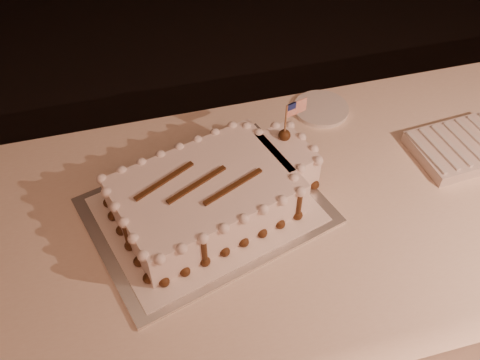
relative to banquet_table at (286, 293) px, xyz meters
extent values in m
cube|color=#F7DAC0|center=(0.00, 0.00, 0.00)|extent=(2.40, 0.80, 0.75)
cube|color=silver|center=(-0.20, 0.05, 0.38)|extent=(0.60, 0.51, 0.01)
cube|color=white|center=(-0.20, 0.05, 0.38)|extent=(0.54, 0.46, 0.00)
cube|color=white|center=(-0.20, 0.05, 0.43)|extent=(0.44, 0.35, 0.09)
cube|color=white|center=(0.01, 0.11, 0.43)|extent=(0.13, 0.17, 0.09)
sphere|color=#4D2B13|center=(-0.33, -0.12, 0.39)|extent=(0.02, 0.02, 0.02)
sphere|color=#4D2B13|center=(-0.28, -0.11, 0.39)|extent=(0.02, 0.02, 0.02)
sphere|color=#4D2B13|center=(-0.24, -0.10, 0.39)|extent=(0.02, 0.02, 0.02)
sphere|color=#4D2B13|center=(-0.19, -0.08, 0.39)|extent=(0.02, 0.02, 0.02)
sphere|color=#4D2B13|center=(-0.15, -0.07, 0.39)|extent=(0.02, 0.02, 0.02)
sphere|color=#4D2B13|center=(-0.10, -0.06, 0.39)|extent=(0.02, 0.02, 0.02)
sphere|color=#4D2B13|center=(-0.05, -0.04, 0.39)|extent=(0.02, 0.02, 0.02)
sphere|color=#4D2B13|center=(-0.01, -0.03, 0.39)|extent=(0.02, 0.02, 0.02)
sphere|color=#4D2B13|center=(-0.01, 0.01, 0.39)|extent=(0.02, 0.02, 0.02)
sphere|color=#4D2B13|center=(0.01, 0.03, 0.39)|extent=(0.02, 0.02, 0.02)
sphere|color=#4D2B13|center=(0.06, 0.05, 0.39)|extent=(0.02, 0.02, 0.02)
sphere|color=#4D2B13|center=(0.06, 0.08, 0.39)|extent=(0.02, 0.02, 0.02)
sphere|color=#4D2B13|center=(0.05, 0.13, 0.39)|extent=(0.02, 0.02, 0.02)
sphere|color=#4D2B13|center=(0.04, 0.17, 0.39)|extent=(0.02, 0.02, 0.02)
sphere|color=#4D2B13|center=(0.00, 0.18, 0.39)|extent=(0.02, 0.02, 0.02)
sphere|color=#4D2B13|center=(-0.04, 0.17, 0.39)|extent=(0.02, 0.02, 0.02)
sphere|color=#4D2B13|center=(-0.07, 0.20, 0.39)|extent=(0.02, 0.02, 0.02)
sphere|color=#4D2B13|center=(-0.10, 0.21, 0.39)|extent=(0.02, 0.02, 0.02)
sphere|color=#4D2B13|center=(-0.14, 0.20, 0.39)|extent=(0.02, 0.02, 0.02)
sphere|color=#4D2B13|center=(-0.19, 0.18, 0.39)|extent=(0.02, 0.02, 0.02)
sphere|color=#4D2B13|center=(-0.23, 0.17, 0.39)|extent=(0.02, 0.02, 0.02)
sphere|color=#4D2B13|center=(-0.28, 0.16, 0.39)|extent=(0.02, 0.02, 0.02)
sphere|color=#4D2B13|center=(-0.33, 0.14, 0.39)|extent=(0.02, 0.02, 0.02)
sphere|color=#4D2B13|center=(-0.37, 0.13, 0.39)|extent=(0.02, 0.02, 0.02)
sphere|color=#4D2B13|center=(-0.42, 0.12, 0.39)|extent=(0.02, 0.02, 0.02)
sphere|color=#4D2B13|center=(-0.41, 0.08, 0.39)|extent=(0.02, 0.02, 0.02)
sphere|color=#4D2B13|center=(-0.40, 0.03, 0.39)|extent=(0.02, 0.02, 0.02)
sphere|color=#4D2B13|center=(-0.38, -0.02, 0.39)|extent=(0.02, 0.02, 0.02)
sphere|color=#4D2B13|center=(-0.37, -0.06, 0.39)|extent=(0.02, 0.02, 0.02)
sphere|color=#4D2B13|center=(-0.36, -0.11, 0.39)|extent=(0.02, 0.02, 0.02)
sphere|color=white|center=(-0.33, -0.12, 0.47)|extent=(0.02, 0.02, 0.02)
sphere|color=white|center=(-0.28, -0.11, 0.47)|extent=(0.02, 0.02, 0.02)
sphere|color=white|center=(-0.24, -0.10, 0.47)|extent=(0.02, 0.02, 0.02)
sphere|color=white|center=(-0.19, -0.08, 0.47)|extent=(0.02, 0.02, 0.02)
sphere|color=white|center=(-0.15, -0.07, 0.47)|extent=(0.02, 0.02, 0.02)
sphere|color=white|center=(-0.10, -0.06, 0.47)|extent=(0.02, 0.02, 0.02)
sphere|color=white|center=(-0.05, -0.04, 0.47)|extent=(0.02, 0.02, 0.02)
sphere|color=white|center=(-0.01, -0.03, 0.47)|extent=(0.02, 0.02, 0.02)
sphere|color=white|center=(-0.01, 0.01, 0.47)|extent=(0.02, 0.02, 0.02)
sphere|color=white|center=(0.01, 0.03, 0.47)|extent=(0.02, 0.02, 0.02)
sphere|color=white|center=(0.06, 0.05, 0.47)|extent=(0.02, 0.02, 0.02)
sphere|color=white|center=(0.06, 0.08, 0.47)|extent=(0.02, 0.02, 0.02)
sphere|color=white|center=(0.05, 0.13, 0.47)|extent=(0.02, 0.02, 0.02)
sphere|color=white|center=(0.04, 0.17, 0.47)|extent=(0.02, 0.02, 0.02)
sphere|color=white|center=(0.00, 0.18, 0.47)|extent=(0.02, 0.02, 0.02)
sphere|color=white|center=(-0.04, 0.17, 0.47)|extent=(0.02, 0.02, 0.02)
sphere|color=white|center=(-0.07, 0.20, 0.47)|extent=(0.02, 0.02, 0.02)
sphere|color=white|center=(-0.10, 0.21, 0.47)|extent=(0.02, 0.02, 0.02)
sphere|color=white|center=(-0.14, 0.20, 0.47)|extent=(0.02, 0.02, 0.02)
sphere|color=white|center=(-0.19, 0.18, 0.47)|extent=(0.02, 0.02, 0.02)
sphere|color=white|center=(-0.23, 0.17, 0.47)|extent=(0.02, 0.02, 0.02)
sphere|color=white|center=(-0.28, 0.16, 0.47)|extent=(0.02, 0.02, 0.02)
sphere|color=white|center=(-0.33, 0.14, 0.47)|extent=(0.02, 0.02, 0.02)
sphere|color=white|center=(-0.37, 0.13, 0.47)|extent=(0.02, 0.02, 0.02)
sphere|color=white|center=(-0.42, 0.12, 0.47)|extent=(0.02, 0.02, 0.02)
sphere|color=white|center=(-0.41, 0.08, 0.47)|extent=(0.02, 0.02, 0.02)
sphere|color=white|center=(-0.40, 0.03, 0.47)|extent=(0.02, 0.02, 0.02)
sphere|color=white|center=(-0.38, -0.02, 0.47)|extent=(0.02, 0.02, 0.02)
sphere|color=white|center=(-0.37, -0.06, 0.47)|extent=(0.02, 0.02, 0.02)
sphere|color=white|center=(-0.36, -0.11, 0.47)|extent=(0.02, 0.02, 0.02)
cylinder|color=#4D2B13|center=(-0.24, -0.10, 0.43)|extent=(0.01, 0.01, 0.08)
sphere|color=#4D2B13|center=(-0.24, -0.10, 0.39)|extent=(0.02, 0.02, 0.02)
cylinder|color=#4D2B13|center=(-0.01, -0.03, 0.43)|extent=(0.01, 0.01, 0.08)
sphere|color=#4D2B13|center=(-0.01, -0.03, 0.39)|extent=(0.02, 0.02, 0.02)
cylinder|color=#4D2B13|center=(0.05, 0.13, 0.43)|extent=(0.01, 0.01, 0.08)
sphere|color=#4D2B13|center=(0.05, 0.13, 0.39)|extent=(0.02, 0.02, 0.02)
cylinder|color=#4D2B13|center=(-0.10, 0.21, 0.43)|extent=(0.01, 0.01, 0.08)
sphere|color=#4D2B13|center=(-0.10, 0.21, 0.39)|extent=(0.02, 0.02, 0.02)
cylinder|color=#4D2B13|center=(-0.33, 0.14, 0.43)|extent=(0.01, 0.01, 0.08)
sphere|color=#4D2B13|center=(-0.33, 0.14, 0.39)|extent=(0.02, 0.02, 0.02)
cylinder|color=#4D2B13|center=(-0.38, -0.02, 0.43)|extent=(0.01, 0.01, 0.08)
sphere|color=#4D2B13|center=(-0.38, -0.02, 0.39)|extent=(0.02, 0.02, 0.02)
cube|color=#4D2B13|center=(-0.28, 0.07, 0.48)|extent=(0.14, 0.08, 0.01)
cube|color=#4D2B13|center=(-0.22, 0.04, 0.48)|extent=(0.14, 0.08, 0.01)
cube|color=#4D2B13|center=(-0.15, 0.02, 0.48)|extent=(0.15, 0.07, 0.01)
sphere|color=#4D2B13|center=(0.01, 0.14, 0.48)|extent=(0.03, 0.03, 0.03)
cylinder|color=#A46E46|center=(0.01, 0.14, 0.52)|extent=(0.00, 0.00, 0.11)
cube|color=red|center=(0.04, 0.14, 0.55)|extent=(0.05, 0.02, 0.04)
cube|color=navy|center=(0.02, 0.14, 0.56)|extent=(0.02, 0.01, 0.02)
cube|color=beige|center=(0.46, 0.07, 0.39)|extent=(0.25, 0.19, 0.03)
cube|color=silver|center=(0.36, 0.06, 0.41)|extent=(0.03, 0.15, 0.01)
cube|color=silver|center=(0.39, 0.06, 0.41)|extent=(0.03, 0.15, 0.01)
cube|color=silver|center=(0.43, 0.07, 0.41)|extent=(0.03, 0.15, 0.01)
cube|color=silver|center=(0.46, 0.07, 0.41)|extent=(0.03, 0.15, 0.01)
cube|color=silver|center=(0.50, 0.07, 0.41)|extent=(0.03, 0.15, 0.01)
cylinder|color=silver|center=(0.18, 0.31, 0.38)|extent=(0.15, 0.15, 0.01)
camera|label=1|loc=(-0.33, -0.72, 1.33)|focal=40.00mm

